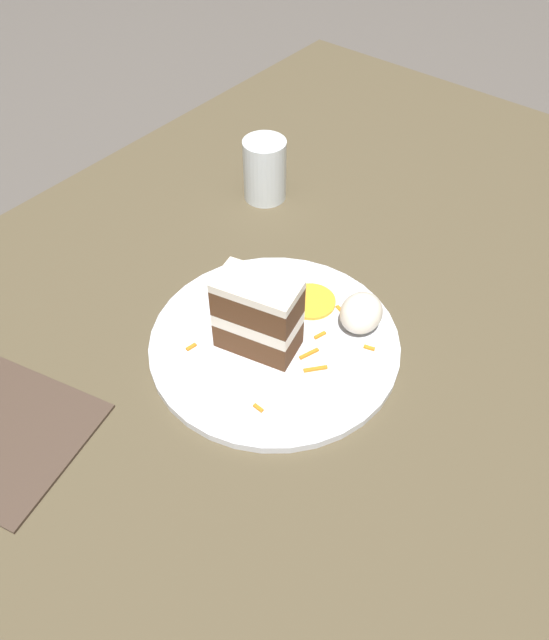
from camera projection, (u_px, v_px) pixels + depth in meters
name	position (u px, v px, depth m)	size (l,w,h in m)	color
ground_plane	(321.00, 340.00, 0.77)	(6.00, 6.00, 0.00)	#4C4742
dining_table	(322.00, 334.00, 0.76)	(1.34, 0.99, 0.02)	#4C422D
plate	(275.00, 343.00, 0.73)	(0.29, 0.29, 0.01)	silver
cake_slice	(258.00, 315.00, 0.69)	(0.07, 0.10, 0.10)	#4C2D19
cream_dollop	(361.00, 313.00, 0.72)	(0.05, 0.05, 0.05)	silver
orange_garnish	(311.00, 301.00, 0.77)	(0.06, 0.06, 0.00)	orange
carrot_shreds_scatter	(303.00, 347.00, 0.72)	(0.18, 0.17, 0.00)	orange
drinking_glass	(265.00, 174.00, 0.91)	(0.06, 0.06, 0.09)	silver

